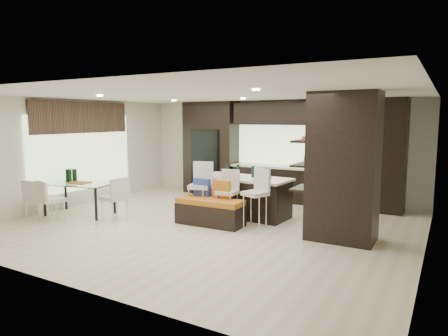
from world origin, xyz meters
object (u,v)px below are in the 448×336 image
Objects in this scene: stool_right at (255,204)px; dining_table at (80,199)px; floor_vase at (331,201)px; chair_near at (52,203)px; chair_end at (114,201)px; kitchen_island at (243,196)px; stool_mid at (227,202)px; bench at (210,212)px; stool_left at (201,197)px; chair_far at (38,201)px.

dining_table is at bearing -144.96° from stool_right.
floor_vase is 5.63m from dining_table.
chair_end reaches higher than chair_near.
kitchen_island is 3.79m from dining_table.
floor_vase is (2.09, -0.33, 0.18)m from kitchen_island.
kitchen_island is at bearing 16.76° from dining_table.
kitchen_island is 2.21× the size of stool_right.
chair_end is at bearing -161.32° from stool_mid.
bench is (-0.25, -1.05, -0.17)m from kitchen_island.
stool_mid is at bearing -85.91° from kitchen_island.
dining_table is (-3.34, -1.79, -0.08)m from kitchen_island.
chair_end is at bearing -11.48° from dining_table.
bench is (-0.91, -0.28, -0.21)m from stool_right.
chair_end is (1.09, 0.00, 0.07)m from dining_table.
floor_vase reaches higher than kitchen_island.
stool_mid is 0.60× the size of dining_table.
kitchen_island is 1.03m from stool_left.
dining_table is at bearing -174.52° from stool_left.
chair_near is at bearing -138.71° from kitchen_island.
kitchen_island is 0.76m from stool_mid.
stool_mid is 0.95× the size of stool_right.
stool_mid is at bearing -13.01° from stool_left.
dining_table is 1.74× the size of chair_end.
stool_left is at bearing -170.54° from floor_vase.
stool_mid reaches higher than chair_end.
stool_left is 3.61m from chair_far.
stool_right is at bearing -61.53° from chair_end.
floor_vase is 1.50× the size of chair_near.
kitchen_island is 4.58m from chair_far.
chair_end is (1.57, 0.74, 0.03)m from chair_far.
kitchen_island is 2.62× the size of chair_far.
chair_far reaches higher than dining_table.
stool_right is 0.63× the size of dining_table.
bench is 3.87m from chair_far.
stool_right is 1.19× the size of chair_far.
stool_mid is 3.49m from dining_table.
stool_mid is 1.04× the size of chair_end.
stool_mid is (0.66, 0.02, -0.05)m from stool_left.
chair_far is at bearing -137.86° from stool_right.
chair_far is 0.93× the size of chair_end.
chair_far is (-5.91, -2.20, -0.22)m from floor_vase.
stool_left is 1.12× the size of stool_mid.
floor_vase is at bearing 5.82° from stool_mid.
stool_mid is 4.21m from chair_far.
stool_left is at bearing -48.49° from chair_end.
stool_mid is at bearing 40.65° from chair_near.
chair_near is at bearing -161.99° from stool_left.
floor_vase is at bearing 34.81° from chair_near.
kitchen_island is 2.56× the size of chair_near.
stool_right reaches higher than dining_table.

